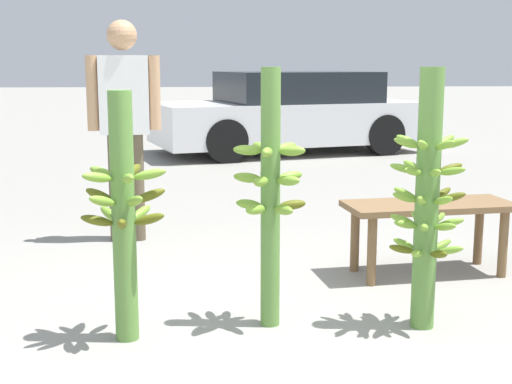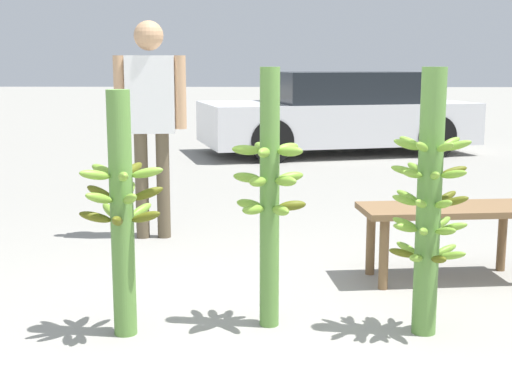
{
  "view_description": "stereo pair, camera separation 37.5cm",
  "coord_description": "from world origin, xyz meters",
  "px_view_note": "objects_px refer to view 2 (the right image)",
  "views": [
    {
      "loc": [
        -0.38,
        -3.23,
        1.39
      ],
      "look_at": [
        -0.11,
        0.45,
        0.72
      ],
      "focal_mm": 50.0,
      "sensor_mm": 36.0,
      "label": 1
    },
    {
      "loc": [
        -0.0,
        -3.24,
        1.39
      ],
      "look_at": [
        -0.11,
        0.45,
        0.72
      ],
      "focal_mm": 50.0,
      "sensor_mm": 36.0,
      "label": 2
    }
  ],
  "objects_px": {
    "banana_stalk_left": "(122,210)",
    "banana_stalk_right": "(429,203)",
    "parked_car": "(339,114)",
    "vendor_person": "(151,108)",
    "market_bench": "(447,218)",
    "banana_stalk_center": "(270,194)"
  },
  "relations": [
    {
      "from": "banana_stalk_left",
      "to": "banana_stalk_right",
      "type": "xyz_separation_m",
      "value": [
        1.56,
        0.06,
        0.04
      ]
    },
    {
      "from": "banana_stalk_right",
      "to": "parked_car",
      "type": "xyz_separation_m",
      "value": [
        0.2,
        7.63,
        -0.07
      ]
    },
    {
      "from": "vendor_person",
      "to": "parked_car",
      "type": "xyz_separation_m",
      "value": [
        1.96,
        5.6,
        -0.43
      ]
    },
    {
      "from": "vendor_person",
      "to": "banana_stalk_right",
      "type": "bearing_deg",
      "value": -54.94
    },
    {
      "from": "vendor_person",
      "to": "banana_stalk_left",
      "type": "bearing_deg",
      "value": -90.24
    },
    {
      "from": "banana_stalk_right",
      "to": "market_bench",
      "type": "distance_m",
      "value": 1.04
    },
    {
      "from": "banana_stalk_right",
      "to": "vendor_person",
      "type": "xyz_separation_m",
      "value": [
        -1.76,
        2.03,
        0.35
      ]
    },
    {
      "from": "banana_stalk_right",
      "to": "banana_stalk_left",
      "type": "bearing_deg",
      "value": -177.8
    },
    {
      "from": "banana_stalk_left",
      "to": "vendor_person",
      "type": "xyz_separation_m",
      "value": [
        -0.21,
        2.09,
        0.39
      ]
    },
    {
      "from": "vendor_person",
      "to": "parked_car",
      "type": "distance_m",
      "value": 5.95
    },
    {
      "from": "banana_stalk_center",
      "to": "vendor_person",
      "type": "bearing_deg",
      "value": 116.23
    },
    {
      "from": "banana_stalk_left",
      "to": "banana_stalk_center",
      "type": "height_order",
      "value": "banana_stalk_center"
    },
    {
      "from": "banana_stalk_center",
      "to": "parked_car",
      "type": "distance_m",
      "value": 7.61
    },
    {
      "from": "banana_stalk_right",
      "to": "vendor_person",
      "type": "bearing_deg",
      "value": 131.02
    },
    {
      "from": "vendor_person",
      "to": "parked_car",
      "type": "relative_size",
      "value": 0.39
    },
    {
      "from": "vendor_person",
      "to": "market_bench",
      "type": "height_order",
      "value": "vendor_person"
    },
    {
      "from": "banana_stalk_center",
      "to": "banana_stalk_left",
      "type": "bearing_deg",
      "value": -168.68
    },
    {
      "from": "banana_stalk_left",
      "to": "market_bench",
      "type": "xyz_separation_m",
      "value": [
        1.88,
        1.01,
        -0.25
      ]
    },
    {
      "from": "banana_stalk_center",
      "to": "vendor_person",
      "type": "height_order",
      "value": "vendor_person"
    },
    {
      "from": "market_bench",
      "to": "banana_stalk_center",
      "type": "bearing_deg",
      "value": -150.19
    },
    {
      "from": "banana_stalk_right",
      "to": "market_bench",
      "type": "bearing_deg",
      "value": 71.02
    },
    {
      "from": "parked_car",
      "to": "market_bench",
      "type": "bearing_deg",
      "value": 165.46
    }
  ]
}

